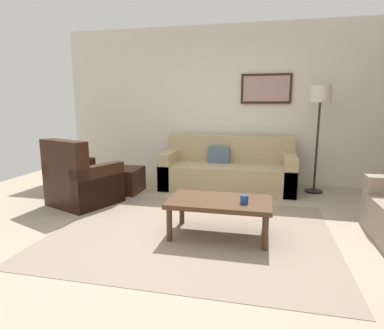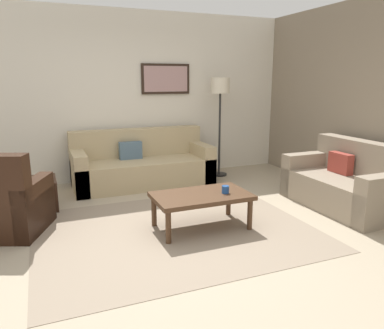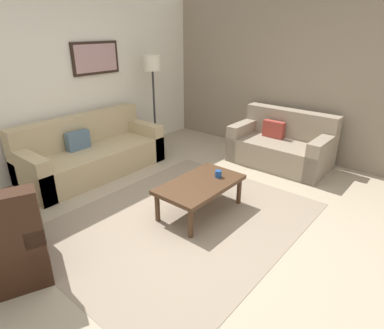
{
  "view_description": "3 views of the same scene",
  "coord_description": "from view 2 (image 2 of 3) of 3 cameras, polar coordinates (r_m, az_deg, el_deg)",
  "views": [
    {
      "loc": [
        0.76,
        -3.34,
        1.42
      ],
      "look_at": [
        -0.08,
        0.35,
        0.71
      ],
      "focal_mm": 29.98,
      "sensor_mm": 36.0,
      "label": 1
    },
    {
      "loc": [
        -1.33,
        -3.75,
        1.69
      ],
      "look_at": [
        0.26,
        0.12,
        0.73
      ],
      "focal_mm": 34.87,
      "sensor_mm": 36.0,
      "label": 2
    },
    {
      "loc": [
        -2.47,
        -2.23,
        2.17
      ],
      "look_at": [
        0.31,
        0.1,
        0.61
      ],
      "focal_mm": 30.31,
      "sensor_mm": 36.0,
      "label": 3
    }
  ],
  "objects": [
    {
      "name": "rear_partition",
      "position": [
        6.49,
        -10.66,
        10.19
      ],
      "size": [
        6.0,
        0.12,
        2.8
      ],
      "primitive_type": "cube",
      "color": "silver",
      "rests_on": "ground_plane"
    },
    {
      "name": "armchair_leather",
      "position": [
        4.61,
        -26.92,
        -5.94
      ],
      "size": [
        1.04,
        1.04,
        0.95
      ],
      "color": "black",
      "rests_on": "ground_plane"
    },
    {
      "name": "framed_artwork",
      "position": [
        6.6,
        -4.04,
        12.93
      ],
      "size": [
        0.86,
        0.04,
        0.51
      ],
      "color": "black"
    },
    {
      "name": "cup",
      "position": [
        4.29,
        5.13,
        -3.83
      ],
      "size": [
        0.08,
        0.08,
        0.09
      ],
      "primitive_type": "cylinder",
      "color": "#1E478C",
      "rests_on": "coffee_table"
    },
    {
      "name": "area_rug",
      "position": [
        4.32,
        -2.62,
        -10.02
      ],
      "size": [
        3.06,
        2.45,
        0.01
      ],
      "primitive_type": "cube",
      "color": "gray",
      "rests_on": "ground_plane"
    },
    {
      "name": "coffee_table",
      "position": [
        4.28,
        1.45,
        -5.18
      ],
      "size": [
        1.1,
        0.64,
        0.41
      ],
      "color": "#472D1C",
      "rests_on": "ground_plane"
    },
    {
      "name": "ground_plane",
      "position": [
        4.32,
        -2.62,
        -10.07
      ],
      "size": [
        8.0,
        8.0,
        0.0
      ],
      "primitive_type": "plane",
      "color": "tan"
    },
    {
      "name": "lamp_standing",
      "position": [
        6.52,
        4.33,
        10.46
      ],
      "size": [
        0.32,
        0.32,
        1.71
      ],
      "color": "black",
      "rests_on": "ground_plane"
    },
    {
      "name": "couch_loveseat",
      "position": [
        5.44,
        22.84,
        -2.89
      ],
      "size": [
        0.89,
        1.58,
        0.88
      ],
      "color": "gray",
      "rests_on": "ground_plane"
    },
    {
      "name": "couch_main",
      "position": [
        6.19,
        -7.76,
        -0.17
      ],
      "size": [
        2.21,
        0.92,
        0.88
      ],
      "color": "tan",
      "rests_on": "ground_plane"
    },
    {
      "name": "stone_feature_panel",
      "position": [
        5.73,
        27.08,
        8.67
      ],
      "size": [
        0.12,
        5.2,
        2.8
      ],
      "primitive_type": "cube",
      "color": "gray",
      "rests_on": "ground_plane"
    },
    {
      "name": "ottoman",
      "position": [
        5.36,
        -22.93,
        -4.23
      ],
      "size": [
        0.56,
        0.56,
        0.4
      ],
      "primitive_type": "cube",
      "color": "black",
      "rests_on": "ground_plane"
    }
  ]
}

